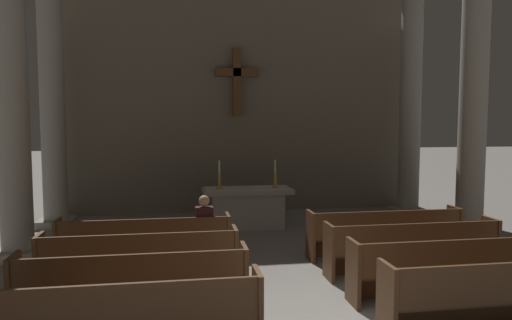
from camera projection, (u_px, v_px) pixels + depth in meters
pew_left_row_1 at (124, 320)px, 5.17m from camera, size 3.06×0.50×0.95m
pew_left_row_2 at (134, 285)px, 6.26m from camera, size 3.06×0.50×0.95m
pew_left_row_3 at (140, 261)px, 7.36m from camera, size 3.06×0.50×0.95m
pew_left_row_4 at (145, 243)px, 8.45m from camera, size 3.06×0.50×0.95m
pew_right_row_1 at (499, 295)px, 5.91m from camera, size 3.06×0.50×0.95m
pew_right_row_2 at (449, 268)px, 7.00m from camera, size 3.06×0.50×0.95m
pew_right_row_3 at (413, 248)px, 8.10m from camera, size 3.06×0.50×0.95m
pew_right_row_4 at (385, 233)px, 9.19m from camera, size 3.06×0.50×0.95m
column_left_second at (12, 99)px, 8.82m from camera, size 0.89×0.89×6.32m
column_right_second at (473, 103)px, 10.36m from camera, size 0.89×0.89×6.32m
column_left_third at (52, 105)px, 11.64m from camera, size 0.89×0.89×6.32m
column_right_third at (410, 107)px, 13.17m from camera, size 0.89×0.89×6.32m
altar at (248, 207)px, 11.70m from camera, size 2.20×0.90×1.01m
candlestick_left at (219, 180)px, 11.53m from camera, size 0.16×0.16×0.70m
candlestick_right at (275, 178)px, 11.76m from camera, size 0.16×0.16×0.70m
apse_with_cross at (236, 95)px, 13.78m from camera, size 10.46×0.48×6.87m
lone_worshipper at (204, 228)px, 8.65m from camera, size 0.32×0.43×1.32m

